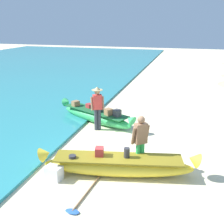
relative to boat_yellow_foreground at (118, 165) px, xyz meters
The scene contains 7 objects.
ground_plane 0.59m from the boat_yellow_foreground, 91.42° to the left, with size 80.00×80.00×0.00m, color beige.
boat_yellow_foreground is the anchor object (origin of this frame).
boat_green_midground 4.52m from the boat_yellow_foreground, 117.55° to the left, with size 4.06×2.29×0.85m.
person_vendor_hatted 3.70m from the boat_yellow_foreground, 118.34° to the left, with size 0.58×0.46×1.84m.
person_tourist_customer 1.00m from the boat_yellow_foreground, 41.15° to the left, with size 0.55×0.51×1.74m.
cooler_box 1.86m from the boat_yellow_foreground, 156.35° to the right, with size 0.47×0.32×0.41m, color silver.
paddle 1.50m from the boat_yellow_foreground, 112.29° to the right, with size 0.37×1.84×0.05m.
Camera 1 is at (1.82, -7.38, 4.34)m, focal length 43.87 mm.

